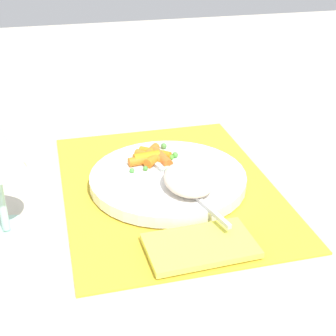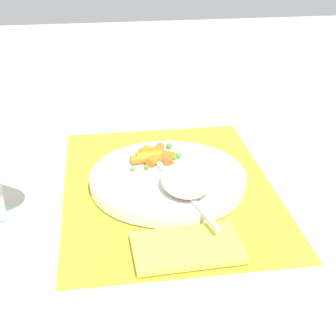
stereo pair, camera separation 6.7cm
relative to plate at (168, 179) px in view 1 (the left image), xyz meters
name	(u,v)px [view 1 (the left image)]	position (x,y,z in m)	size (l,w,h in m)	color
ground_plane	(168,187)	(0.00, 0.00, -0.01)	(2.40, 2.40, 0.00)	beige
placemat	(168,186)	(0.00, 0.00, -0.01)	(0.42, 0.31, 0.01)	gold
plate	(168,179)	(0.00, 0.00, 0.00)	(0.24, 0.24, 0.02)	white
rice_mound	(189,179)	(-0.05, -0.02, 0.02)	(0.09, 0.07, 0.03)	beige
carrot_portion	(152,157)	(0.05, 0.01, 0.02)	(0.07, 0.07, 0.02)	orange
pea_scatter	(163,162)	(0.03, 0.00, 0.01)	(0.10, 0.09, 0.01)	#57A73F
fork	(179,182)	(-0.03, -0.01, 0.01)	(0.21, 0.06, 0.01)	silver
napkin	(203,245)	(-0.16, 0.00, 0.00)	(0.08, 0.13, 0.01)	#EAE54C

